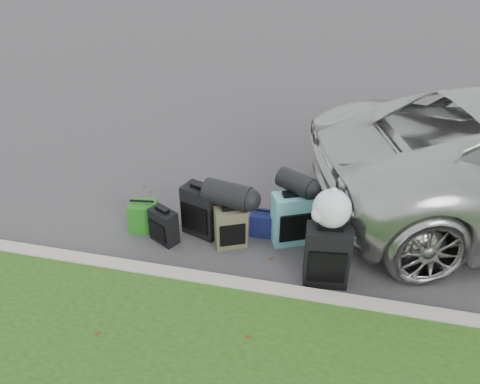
% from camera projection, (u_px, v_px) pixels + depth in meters
% --- Properties ---
extents(ground, '(120.00, 120.00, 0.00)m').
position_uv_depth(ground, '(244.00, 237.00, 6.01)').
color(ground, '#383535').
rests_on(ground, ground).
extents(curb, '(120.00, 0.18, 0.15)m').
position_uv_depth(curb, '(224.00, 285.00, 5.14)').
color(curb, '#9E937F').
rests_on(curb, ground).
extents(suitcase_small_black, '(0.41, 0.35, 0.45)m').
position_uv_depth(suitcase_small_black, '(164.00, 226.00, 5.84)').
color(suitcase_small_black, black).
rests_on(suitcase_small_black, ground).
extents(suitcase_large_black_left, '(0.53, 0.41, 0.67)m').
position_uv_depth(suitcase_large_black_left, '(202.00, 211.00, 5.94)').
color(suitcase_large_black_left, black).
rests_on(suitcase_large_black_left, ground).
extents(suitcase_olive, '(0.45, 0.38, 0.52)m').
position_uv_depth(suitcase_olive, '(231.00, 227.00, 5.75)').
color(suitcase_olive, '#403E29').
rests_on(suitcase_olive, ground).
extents(suitcase_teal, '(0.55, 0.45, 0.67)m').
position_uv_depth(suitcase_teal, '(292.00, 219.00, 5.78)').
color(suitcase_teal, teal).
rests_on(suitcase_teal, ground).
extents(suitcase_large_black_right, '(0.51, 0.34, 0.72)m').
position_uv_depth(suitcase_large_black_right, '(327.00, 256.00, 5.13)').
color(suitcase_large_black_right, black).
rests_on(suitcase_large_black_right, ground).
extents(tote_green, '(0.38, 0.32, 0.39)m').
position_uv_depth(tote_green, '(144.00, 216.00, 6.07)').
color(tote_green, '#1E6817').
rests_on(tote_green, ground).
extents(tote_navy, '(0.29, 0.23, 0.31)m').
position_uv_depth(tote_navy, '(262.00, 223.00, 6.01)').
color(tote_navy, '#171B51').
rests_on(tote_navy, ground).
extents(duffel_left, '(0.62, 0.42, 0.31)m').
position_uv_depth(duffel_left, '(227.00, 194.00, 5.62)').
color(duffel_left, black).
rests_on(duffel_left, suitcase_olive).
extents(duffel_right, '(0.52, 0.45, 0.26)m').
position_uv_depth(duffel_right, '(296.00, 183.00, 5.61)').
color(duffel_right, black).
rests_on(duffel_right, suitcase_teal).
extents(trash_bag, '(0.41, 0.41, 0.41)m').
position_uv_depth(trash_bag, '(332.00, 209.00, 4.90)').
color(trash_bag, white).
rests_on(trash_bag, suitcase_large_black_right).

